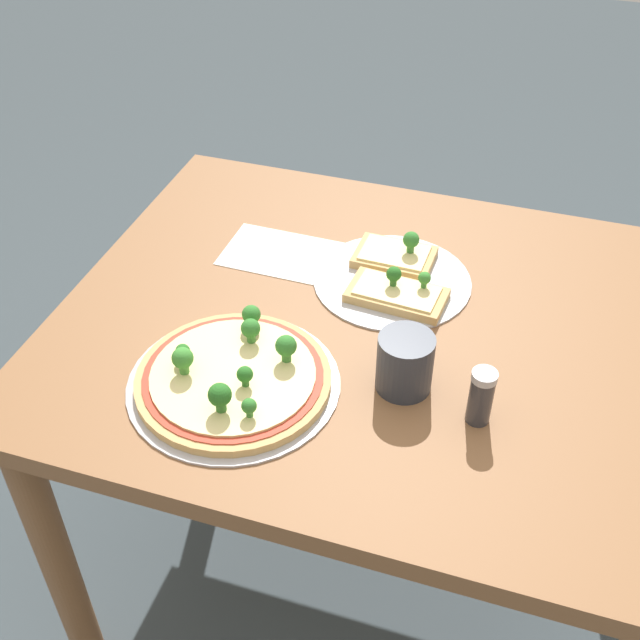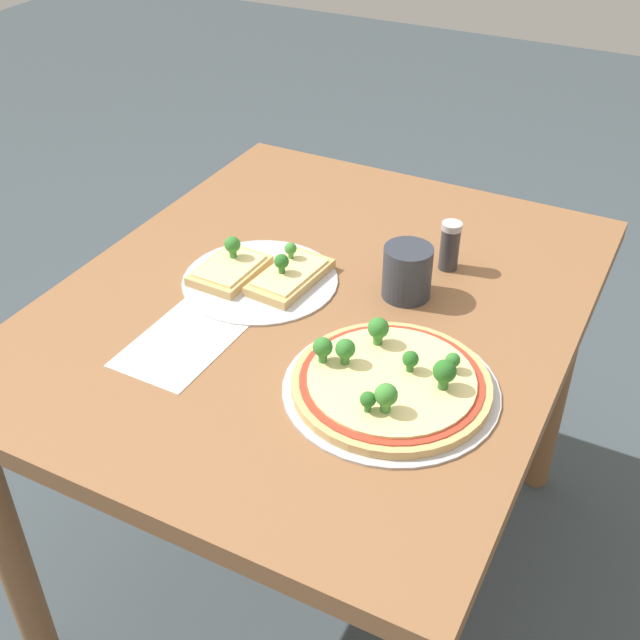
{
  "view_description": "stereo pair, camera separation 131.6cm",
  "coord_description": "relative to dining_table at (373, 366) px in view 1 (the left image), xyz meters",
  "views": [
    {
      "loc": [
        -0.22,
        0.99,
        1.56
      ],
      "look_at": [
        0.08,
        0.05,
        0.73
      ],
      "focal_mm": 45.0,
      "sensor_mm": 36.0,
      "label": 1
    },
    {
      "loc": [
        1.01,
        0.52,
        1.48
      ],
      "look_at": [
        0.08,
        0.05,
        0.73
      ],
      "focal_mm": 45.0,
      "sensor_mm": 36.0,
      "label": 2
    }
  ],
  "objects": [
    {
      "name": "pizza_tray_whole",
      "position": [
        0.17,
        0.21,
        0.11
      ],
      "size": [
        0.32,
        0.32,
        0.07
      ],
      "color": "#B7B7BC",
      "rests_on": "dining_table"
    },
    {
      "name": "ground_plane",
      "position": [
        0.0,
        0.0,
        -0.61
      ],
      "size": [
        8.0,
        8.0,
        0.0
      ],
      "primitive_type": "plane",
      "color": "#3D474C"
    },
    {
      "name": "pizza_tray_slice",
      "position": [
        -0.01,
        -0.12,
        0.11
      ],
      "size": [
        0.28,
        0.28,
        0.06
      ],
      "color": "#B7B7BC",
      "rests_on": "dining_table"
    },
    {
      "name": "paper_menu",
      "position": [
        0.21,
        -0.13,
        0.1
      ],
      "size": [
        0.23,
        0.14,
        0.0
      ],
      "primitive_type": "cube",
      "rotation": [
        0.0,
        0.0,
        -0.02
      ],
      "color": "white",
      "rests_on": "dining_table"
    },
    {
      "name": "drinking_cup",
      "position": [
        -0.08,
        0.13,
        0.15
      ],
      "size": [
        0.08,
        0.08,
        0.09
      ],
      "primitive_type": "cylinder",
      "color": "#2D333D",
      "rests_on": "dining_table"
    },
    {
      "name": "condiment_shaker",
      "position": [
        -0.19,
        0.17,
        0.15
      ],
      "size": [
        0.04,
        0.04,
        0.09
      ],
      "color": "#333338",
      "rests_on": "dining_table"
    },
    {
      "name": "dining_table",
      "position": [
        0.0,
        0.0,
        0.0
      ],
      "size": [
        1.04,
        0.85,
        0.71
      ],
      "color": "brown",
      "rests_on": "ground_plane"
    }
  ]
}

